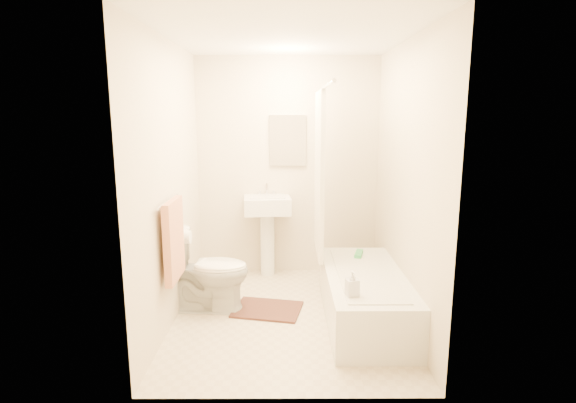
{
  "coord_description": "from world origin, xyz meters",
  "views": [
    {
      "loc": [
        -0.01,
        -3.77,
        1.78
      ],
      "look_at": [
        0.0,
        0.25,
        1.0
      ],
      "focal_mm": 28.0,
      "sensor_mm": 36.0,
      "label": 1
    }
  ],
  "objects_px": {
    "bathtub": "(364,296)",
    "soap_bottle": "(352,284)",
    "toilet": "(208,270)",
    "bath_mat": "(267,309)",
    "sink": "(267,233)"
  },
  "relations": [
    {
      "from": "bathtub",
      "to": "soap_bottle",
      "type": "bearing_deg",
      "value": -110.33
    },
    {
      "from": "toilet",
      "to": "bathtub",
      "type": "height_order",
      "value": "toilet"
    },
    {
      "from": "bathtub",
      "to": "soap_bottle",
      "type": "height_order",
      "value": "soap_bottle"
    },
    {
      "from": "toilet",
      "to": "soap_bottle",
      "type": "xyz_separation_m",
      "value": [
        1.22,
        -0.73,
        0.15
      ]
    },
    {
      "from": "toilet",
      "to": "bathtub",
      "type": "xyz_separation_m",
      "value": [
        1.41,
        -0.23,
        -0.16
      ]
    },
    {
      "from": "toilet",
      "to": "bath_mat",
      "type": "distance_m",
      "value": 0.66
    },
    {
      "from": "soap_bottle",
      "to": "bath_mat",
      "type": "bearing_deg",
      "value": 134.52
    },
    {
      "from": "sink",
      "to": "soap_bottle",
      "type": "height_order",
      "value": "sink"
    },
    {
      "from": "toilet",
      "to": "sink",
      "type": "relative_size",
      "value": 0.78
    },
    {
      "from": "soap_bottle",
      "to": "toilet",
      "type": "bearing_deg",
      "value": 149.21
    },
    {
      "from": "bath_mat",
      "to": "toilet",
      "type": "bearing_deg",
      "value": 175.48
    },
    {
      "from": "bath_mat",
      "to": "soap_bottle",
      "type": "bearing_deg",
      "value": -45.48
    },
    {
      "from": "toilet",
      "to": "bath_mat",
      "type": "height_order",
      "value": "toilet"
    },
    {
      "from": "bathtub",
      "to": "bath_mat",
      "type": "relative_size",
      "value": 2.53
    },
    {
      "from": "bath_mat",
      "to": "soap_bottle",
      "type": "xyz_separation_m",
      "value": [
        0.67,
        -0.68,
        0.52
      ]
    }
  ]
}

